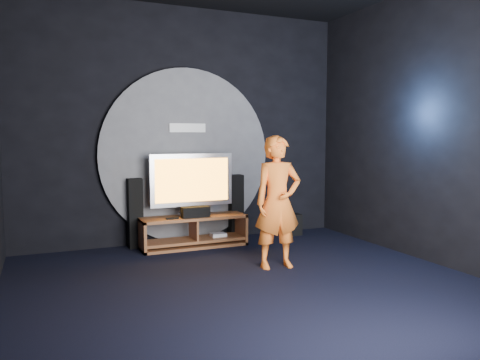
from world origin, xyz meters
name	(u,v)px	position (x,y,z in m)	size (l,w,h in m)	color
floor	(256,289)	(0.00, 0.00, 0.00)	(5.00, 5.00, 0.00)	black
back_wall	(185,126)	(0.00, 2.50, 1.75)	(5.00, 0.04, 3.50)	black
front_wall	(459,109)	(0.00, -2.50, 1.75)	(5.00, 0.04, 3.50)	black
right_wall	(441,124)	(2.50, 0.00, 1.75)	(0.04, 5.00, 3.50)	black
wall_disc_panel	(187,156)	(0.00, 2.44, 1.30)	(2.60, 0.11, 2.60)	#515156
media_console	(194,233)	(-0.02, 2.05, 0.19)	(1.53, 0.45, 0.45)	#96512E
tv	(192,182)	(-0.03, 2.12, 0.94)	(1.22, 0.22, 0.90)	#BBBCC3
center_speaker	(195,212)	(-0.03, 1.96, 0.53)	(0.40, 0.15, 0.15)	black
remote	(172,218)	(-0.37, 1.93, 0.46)	(0.18, 0.05, 0.02)	black
tower_speaker_left	(135,213)	(-0.81, 2.35, 0.50)	(0.20, 0.22, 1.00)	black
tower_speaker_right	(235,206)	(0.75, 2.35, 0.50)	(0.20, 0.22, 1.00)	black
subwoofer	(289,224)	(1.66, 2.24, 0.17)	(0.31, 0.31, 0.34)	black
player	(278,202)	(0.59, 0.64, 0.80)	(0.59, 0.39, 1.61)	orange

